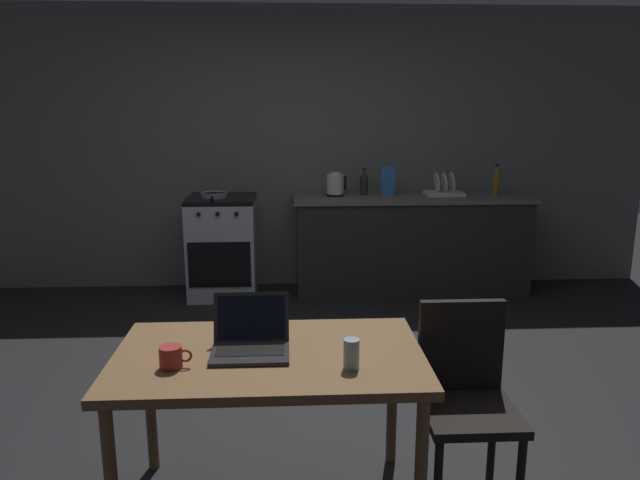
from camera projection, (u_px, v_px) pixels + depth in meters
name	position (u px, v px, depth m)	size (l,w,h in m)	color
ground_plane	(283.00, 404.00, 3.55)	(12.00, 12.00, 0.00)	black
back_wall	(315.00, 150.00, 5.69)	(6.40, 0.10, 2.61)	slate
kitchen_counter	(410.00, 244.00, 5.58)	(2.16, 0.64, 0.91)	#282623
stove_oven	(223.00, 246.00, 5.49)	(0.60, 0.62, 0.91)	#B7BABF
dining_table	(269.00, 369.00, 2.51)	(1.28, 0.76, 0.73)	brown
chair	(465.00, 390.00, 2.62)	(0.40, 0.40, 0.89)	black
laptop	(251.00, 341.00, 2.49)	(0.32, 0.28, 0.22)	#232326
electric_kettle	(335.00, 185.00, 5.42)	(0.18, 0.16, 0.22)	black
bottle	(496.00, 181.00, 5.44)	(0.07, 0.07, 0.28)	#8C601E
frying_pan	(214.00, 195.00, 5.35)	(0.25, 0.42, 0.05)	gray
coffee_mug	(171.00, 357.00, 2.34)	(0.13, 0.09, 0.09)	#9E2D28
drinking_glass	(351.00, 354.00, 2.33)	(0.06, 0.06, 0.12)	#99B7C6
cereal_box	(388.00, 181.00, 5.46)	(0.13, 0.05, 0.26)	#3372B2
dish_rack	(444.00, 190.00, 5.48)	(0.34, 0.26, 0.21)	silver
bottle_b	(364.00, 182.00, 5.51)	(0.08, 0.08, 0.24)	#2D2D33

